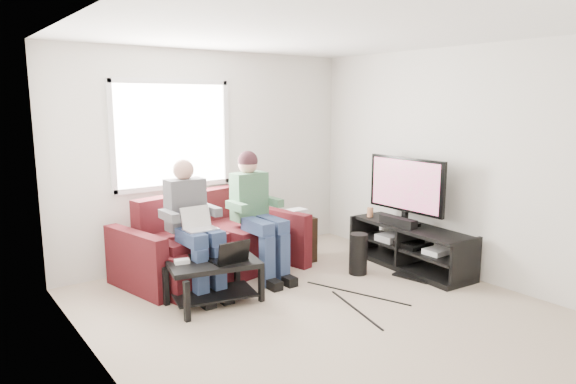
{
  "coord_description": "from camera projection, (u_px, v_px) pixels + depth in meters",
  "views": [
    {
      "loc": [
        -3.01,
        -3.49,
        2.01
      ],
      "look_at": [
        -0.0,
        0.6,
        1.09
      ],
      "focal_mm": 32.0,
      "sensor_mm": 36.0,
      "label": 1
    }
  ],
  "objects": [
    {
      "name": "subwoofer",
      "position": [
        358.0,
        254.0,
        5.97
      ],
      "size": [
        0.21,
        0.21,
        0.48
      ],
      "primitive_type": "cylinder",
      "color": "black",
      "rests_on": "floor"
    },
    {
      "name": "soundbar",
      "position": [
        398.0,
        221.0,
        6.12
      ],
      "size": [
        0.12,
        0.5,
        0.1
      ],
      "primitive_type": "cube",
      "color": "black",
      "rests_on": "tv_stand"
    },
    {
      "name": "keyboard_floor",
      "position": [
        412.0,
        277.0,
        5.85
      ],
      "size": [
        0.23,
        0.46,
        0.02
      ],
      "primitive_type": "cube",
      "rotation": [
        0.0,
        0.0,
        0.19
      ],
      "color": "black",
      "rests_on": "floor"
    },
    {
      "name": "person_right",
      "position": [
        256.0,
        205.0,
        5.82
      ],
      "size": [
        0.4,
        0.71,
        1.44
      ],
      "color": "navy",
      "rests_on": "sofa"
    },
    {
      "name": "sofa",
      "position": [
        211.0,
        246.0,
        5.95
      ],
      "size": [
        2.18,
        1.27,
        0.93
      ],
      "color": "#4E131A",
      "rests_on": "floor"
    },
    {
      "name": "tv_stand",
      "position": [
        410.0,
        249.0,
        6.17
      ],
      "size": [
        0.6,
        1.62,
        0.53
      ],
      "color": "black",
      "rests_on": "floor"
    },
    {
      "name": "coffee_table",
      "position": [
        214.0,
        272.0,
        5.08
      ],
      "size": [
        0.97,
        0.71,
        0.44
      ],
      "color": "black",
      "rests_on": "floor"
    },
    {
      "name": "wall_right",
      "position": [
        461.0,
        163.0,
        5.82
      ],
      "size": [
        0.0,
        4.5,
        4.5
      ],
      "primitive_type": "plane",
      "rotation": [
        1.57,
        0.0,
        -1.57
      ],
      "color": "silver",
      "rests_on": "floor"
    },
    {
      "name": "console_white",
      "position": [
        438.0,
        251.0,
        5.84
      ],
      "size": [
        0.3,
        0.22,
        0.06
      ],
      "primitive_type": "cube",
      "color": "silver",
      "rests_on": "tv_stand"
    },
    {
      "name": "laptop_silver",
      "position": [
        200.0,
        224.0,
        5.22
      ],
      "size": [
        0.39,
        0.34,
        0.24
      ],
      "primitive_type": null,
      "rotation": [
        0.0,
        0.0,
        0.48
      ],
      "color": "silver",
      "rests_on": "person_left"
    },
    {
      "name": "controller_b",
      "position": [
        196.0,
        257.0,
        5.14
      ],
      "size": [
        0.16,
        0.13,
        0.04
      ],
      "primitive_type": "cube",
      "rotation": [
        0.0,
        0.0,
        -0.29
      ],
      "color": "black",
      "rests_on": "coffee_table"
    },
    {
      "name": "controller_c",
      "position": [
        232.0,
        250.0,
        5.35
      ],
      "size": [
        0.16,
        0.12,
        0.04
      ],
      "primitive_type": "cube",
      "rotation": [
        0.0,
        0.0,
        -0.28
      ],
      "color": "gray",
      "rests_on": "coffee_table"
    },
    {
      "name": "wall_back",
      "position": [
        210.0,
        157.0,
        6.43
      ],
      "size": [
        4.5,
        0.0,
        4.5
      ],
      "primitive_type": "plane",
      "rotation": [
        1.57,
        0.0,
        0.0
      ],
      "color": "silver",
      "rests_on": "floor"
    },
    {
      "name": "laptop_black",
      "position": [
        228.0,
        249.0,
        5.05
      ],
      "size": [
        0.37,
        0.29,
        0.24
      ],
      "primitive_type": null,
      "rotation": [
        0.0,
        0.0,
        -0.15
      ],
      "color": "black",
      "rests_on": "coffee_table"
    },
    {
      "name": "console_black",
      "position": [
        413.0,
        244.0,
        6.12
      ],
      "size": [
        0.38,
        0.3,
        0.07
      ],
      "primitive_type": "cube",
      "color": "black",
      "rests_on": "tv_stand"
    },
    {
      "name": "window",
      "position": [
        173.0,
        135.0,
        6.07
      ],
      "size": [
        1.48,
        0.04,
        1.28
      ],
      "color": "white",
      "rests_on": "wall_back"
    },
    {
      "name": "floor",
      "position": [
        325.0,
        314.0,
        4.88
      ],
      "size": [
        4.5,
        4.5,
        0.0
      ],
      "primitive_type": "plane",
      "color": "#C3AE98",
      "rests_on": "ground"
    },
    {
      "name": "person_left",
      "position": [
        193.0,
        220.0,
        5.35
      ],
      "size": [
        0.4,
        0.71,
        1.39
      ],
      "color": "navy",
      "rests_on": "sofa"
    },
    {
      "name": "console_grey",
      "position": [
        391.0,
        237.0,
        6.39
      ],
      "size": [
        0.34,
        0.26,
        0.08
      ],
      "primitive_type": "cube",
      "color": "gray",
      "rests_on": "tv_stand"
    },
    {
      "name": "controller_a",
      "position": [
        182.0,
        261.0,
        4.99
      ],
      "size": [
        0.16,
        0.12,
        0.04
      ],
      "primitive_type": "cube",
      "rotation": [
        0.0,
        0.0,
        -0.23
      ],
      "color": "silver",
      "rests_on": "coffee_table"
    },
    {
      "name": "drink_cup",
      "position": [
        370.0,
        212.0,
        6.58
      ],
      "size": [
        0.08,
        0.08,
        0.12
      ],
      "primitive_type": "cylinder",
      "color": "#B5754E",
      "rests_on": "tv_stand"
    },
    {
      "name": "wall_left",
      "position": [
        104.0,
        206.0,
        3.48
      ],
      "size": [
        0.0,
        4.5,
        4.5
      ],
      "primitive_type": "plane",
      "rotation": [
        1.57,
        0.0,
        1.57
      ],
      "color": "silver",
      "rests_on": "floor"
    },
    {
      "name": "ceiling",
      "position": [
        329.0,
        30.0,
        4.42
      ],
      "size": [
        4.5,
        4.5,
        0.0
      ],
      "primitive_type": "plane",
      "rotation": [
        3.14,
        0.0,
        0.0
      ],
      "color": "white",
      "rests_on": "wall_back"
    },
    {
      "name": "tv",
      "position": [
        406.0,
        187.0,
        6.12
      ],
      "size": [
        0.12,
        1.1,
        0.81
      ],
      "color": "black",
      "rests_on": "tv_stand"
    },
    {
      "name": "end_table",
      "position": [
        297.0,
        238.0,
        6.46
      ],
      "size": [
        0.38,
        0.38,
        0.66
      ],
      "color": "black",
      "rests_on": "floor"
    }
  ]
}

